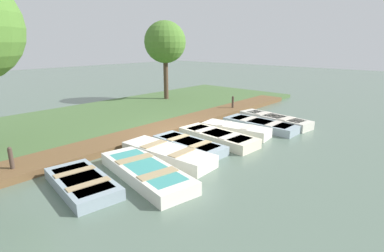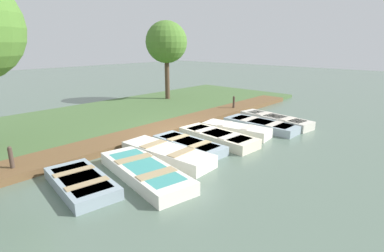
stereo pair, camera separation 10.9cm
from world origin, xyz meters
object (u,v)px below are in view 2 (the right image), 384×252
object	(u,v)px
rowboat_6	(261,125)
rowboat_7	(275,120)
rowboat_5	(236,130)
mooring_post_near	(12,161)
park_tree_left	(166,43)
rowboat_0	(81,182)
rowboat_2	(167,154)
mooring_post_far	(234,104)
rowboat_4	(218,137)
rowboat_3	(189,145)
rowboat_1	(145,171)

from	to	relation	value
rowboat_6	rowboat_7	bearing A→B (deg)	86.96
rowboat_5	mooring_post_near	size ratio (longest dim) A/B	3.29
rowboat_6	park_tree_left	world-z (taller)	park_tree_left
rowboat_7	mooring_post_near	size ratio (longest dim) A/B	4.07
rowboat_0	mooring_post_near	distance (m)	2.46
rowboat_2	mooring_post_far	world-z (taller)	mooring_post_far
rowboat_0	mooring_post_near	world-z (taller)	mooring_post_near
rowboat_2	mooring_post_near	distance (m)	4.62
rowboat_4	rowboat_6	xyz separation A→B (m)	(0.29, 2.88, -0.02)
rowboat_5	park_tree_left	distance (m)	8.98
rowboat_6	rowboat_7	xyz separation A→B (m)	(0.08, 1.18, 0.03)
rowboat_2	rowboat_3	world-z (taller)	rowboat_2
mooring_post_far	rowboat_1	bearing A→B (deg)	-71.21
rowboat_4	rowboat_5	distance (m)	1.33
rowboat_3	rowboat_7	size ratio (longest dim) A/B	0.80
rowboat_0	rowboat_3	world-z (taller)	rowboat_3
rowboat_3	rowboat_5	world-z (taller)	rowboat_5
rowboat_0	rowboat_6	size ratio (longest dim) A/B	0.81
rowboat_1	rowboat_2	size ratio (longest dim) A/B	1.10
rowboat_0	rowboat_3	xyz separation A→B (m)	(0.06, 4.20, 0.00)
rowboat_0	park_tree_left	world-z (taller)	park_tree_left
rowboat_2	rowboat_7	xyz separation A→B (m)	(0.50, 6.69, -0.01)
rowboat_6	mooring_post_near	bearing A→B (deg)	-106.06
rowboat_2	rowboat_3	bearing A→B (deg)	94.47
rowboat_2	rowboat_5	bearing A→B (deg)	85.96
rowboat_0	rowboat_7	bearing A→B (deg)	94.08
rowboat_2	rowboat_5	xyz separation A→B (m)	(0.08, 3.96, -0.00)
rowboat_4	rowboat_6	size ratio (longest dim) A/B	0.99
rowboat_5	rowboat_7	distance (m)	2.76
mooring_post_far	rowboat_2	bearing A→B (deg)	-71.70
rowboat_1	rowboat_3	bearing A→B (deg)	115.53
rowboat_3	rowboat_5	xyz separation A→B (m)	(0.24, 2.71, 0.04)
rowboat_4	mooring_post_near	size ratio (longest dim) A/B	3.72
rowboat_7	rowboat_4	bearing A→B (deg)	-86.93
rowboat_3	rowboat_1	bearing A→B (deg)	-73.00
rowboat_2	park_tree_left	bearing A→B (deg)	133.70
rowboat_7	mooring_post_far	bearing A→B (deg)	173.28
rowboat_1	rowboat_6	size ratio (longest dim) A/B	1.10
mooring_post_near	park_tree_left	bearing A→B (deg)	114.60
rowboat_3	park_tree_left	size ratio (longest dim) A/B	0.57
rowboat_1	rowboat_6	world-z (taller)	rowboat_1
mooring_post_far	rowboat_5	bearing A→B (deg)	-54.08
rowboat_2	mooring_post_far	size ratio (longest dim) A/B	3.78
rowboat_4	rowboat_5	world-z (taller)	rowboat_5
rowboat_5	rowboat_1	bearing A→B (deg)	-92.20
mooring_post_far	park_tree_left	world-z (taller)	park_tree_left
rowboat_4	mooring_post_near	bearing A→B (deg)	-107.68
rowboat_6	mooring_post_near	world-z (taller)	mooring_post_near
rowboat_5	rowboat_7	size ratio (longest dim) A/B	0.81
rowboat_3	rowboat_6	world-z (taller)	rowboat_6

